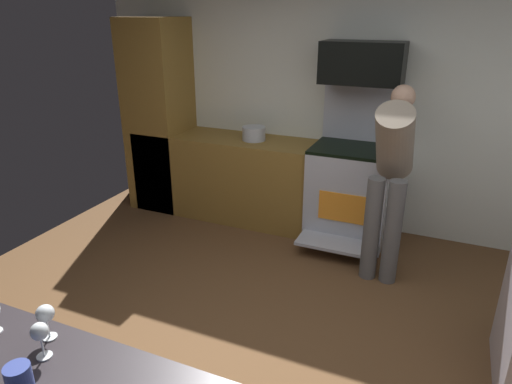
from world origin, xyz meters
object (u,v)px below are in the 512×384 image
oven_range (350,190)px  wine_glass_far (40,333)px  person_cook (391,170)px  stock_pot (254,133)px  microwave (363,63)px  wine_glass_extra (45,315)px  mug_coffee (19,378)px

oven_range → wine_glass_far: (-0.51, -3.25, 0.50)m
person_cook → stock_pot: bearing=159.2°
stock_pot → microwave: bearing=4.4°
wine_glass_extra → person_cook: bearing=69.0°
microwave → stock_pot: 1.29m
oven_range → wine_glass_extra: 3.25m
stock_pot → wine_glass_far: bearing=-80.6°
mug_coffee → stock_pot: 3.47m
wine_glass_extra → mug_coffee: size_ratio=1.54×
oven_range → person_cook: size_ratio=0.96×
wine_glass_far → mug_coffee: size_ratio=1.53×
wine_glass_far → mug_coffee: (0.06, -0.16, -0.06)m
person_cook → mug_coffee: person_cook is taller
oven_range → microwave: microwave is taller
oven_range → stock_pot: size_ratio=6.32×
mug_coffee → stock_pot: (-0.60, 3.42, 0.02)m
oven_range → stock_pot: oven_range is taller
wine_glass_extra → stock_pot: (-0.47, 3.17, -0.04)m
wine_glass_extra → mug_coffee: (0.12, -0.25, -0.06)m
microwave → person_cook: microwave is taller
wine_glass_far → wine_glass_extra: size_ratio=1.00×
wine_glass_extra → mug_coffee: 0.28m
wine_glass_far → stock_pot: 3.31m
person_cook → oven_range: bearing=127.8°
wine_glass_far → stock_pot: (-0.54, 3.26, -0.04)m
person_cook → wine_glass_extra: size_ratio=10.13×
microwave → stock_pot: (-1.05, -0.08, -0.75)m
oven_range → mug_coffee: size_ratio=14.91×
oven_range → microwave: bearing=90.0°
oven_range → wine_glass_extra: (-0.58, -3.16, 0.50)m
microwave → wine_glass_extra: size_ratio=4.69×
oven_range → mug_coffee: bearing=-97.6°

